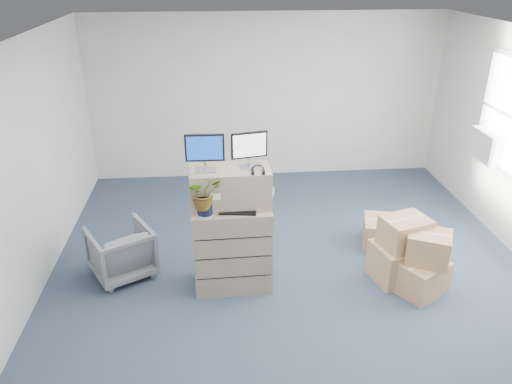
% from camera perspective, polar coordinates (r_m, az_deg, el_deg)
% --- Properties ---
extents(ground, '(7.00, 7.00, 0.00)m').
position_cam_1_polar(ground, '(6.07, 4.63, -10.81)').
color(ground, '#2A384B').
rests_on(ground, ground).
extents(wall_back, '(6.00, 0.02, 2.80)m').
position_cam_1_polar(wall_back, '(8.67, 1.18, 10.75)').
color(wall_back, '#B5B3AC').
rests_on(wall_back, ground).
extents(ac_unit, '(0.24, 0.60, 0.40)m').
position_cam_1_polar(ac_unit, '(7.66, 24.94, 4.85)').
color(ac_unit, white).
rests_on(ac_unit, wall_right).
extents(filing_cabinet_lower, '(0.90, 0.57, 1.03)m').
position_cam_1_polar(filing_cabinet_lower, '(5.83, -2.76, -6.27)').
color(filing_cabinet_lower, gray).
rests_on(filing_cabinet_lower, ground).
extents(filing_cabinet_upper, '(0.90, 0.47, 0.44)m').
position_cam_1_polar(filing_cabinet_upper, '(5.53, -2.95, 0.53)').
color(filing_cabinet_upper, gray).
rests_on(filing_cabinet_upper, filing_cabinet_lower).
extents(monitor_left, '(0.42, 0.16, 0.41)m').
position_cam_1_polar(monitor_left, '(5.33, -5.88, 4.73)').
color(monitor_left, '#99999E').
rests_on(monitor_left, filing_cabinet_upper).
extents(monitor_right, '(0.40, 0.19, 0.40)m').
position_cam_1_polar(monitor_right, '(5.41, -0.77, 5.08)').
color(monitor_right, '#99999E').
rests_on(monitor_right, filing_cabinet_upper).
extents(headphones, '(0.14, 0.02, 0.14)m').
position_cam_1_polar(headphones, '(5.29, 0.21, 2.46)').
color(headphones, black).
rests_on(headphones, filing_cabinet_upper).
extents(keyboard, '(0.49, 0.26, 0.02)m').
position_cam_1_polar(keyboard, '(5.48, -2.34, -2.13)').
color(keyboard, black).
rests_on(keyboard, filing_cabinet_lower).
extents(mouse, '(0.10, 0.08, 0.03)m').
position_cam_1_polar(mouse, '(5.54, 0.50, -1.73)').
color(mouse, silver).
rests_on(mouse, filing_cabinet_lower).
extents(water_bottle, '(0.08, 0.08, 0.26)m').
position_cam_1_polar(water_bottle, '(5.59, -1.92, -0.20)').
color(water_bottle, gray).
rests_on(water_bottle, filing_cabinet_lower).
extents(phone_dock, '(0.06, 0.05, 0.13)m').
position_cam_1_polar(phone_dock, '(5.58, -3.34, -1.24)').
color(phone_dock, silver).
rests_on(phone_dock, filing_cabinet_lower).
extents(external_drive, '(0.19, 0.15, 0.05)m').
position_cam_1_polar(external_drive, '(5.71, 0.02, -0.76)').
color(external_drive, black).
rests_on(external_drive, filing_cabinet_lower).
extents(tissue_box, '(0.27, 0.18, 0.09)m').
position_cam_1_polar(tissue_box, '(5.69, 0.77, -0.04)').
color(tissue_box, '#3FA2D8').
rests_on(tissue_box, external_drive).
extents(potted_plant, '(0.42, 0.45, 0.40)m').
position_cam_1_polar(potted_plant, '(5.34, -5.94, -0.48)').
color(potted_plant, '#99B390').
rests_on(potted_plant, filing_cabinet_lower).
extents(office_chair, '(0.91, 0.89, 0.70)m').
position_cam_1_polar(office_chair, '(6.31, -15.19, -6.35)').
color(office_chair, slate).
rests_on(office_chair, ground).
extents(cardboard_boxes, '(0.88, 1.71, 0.83)m').
position_cam_1_polar(cardboard_boxes, '(6.38, 16.63, -6.48)').
color(cardboard_boxes, '#9F6D4D').
rests_on(cardboard_boxes, ground).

